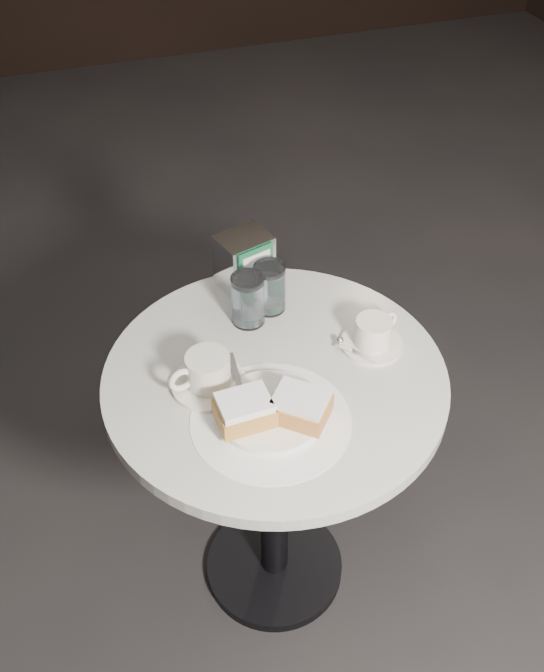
{
  "coord_description": "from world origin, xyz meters",
  "views": [
    {
      "loc": [
        -0.34,
        -1.01,
        1.82
      ],
      "look_at": [
        0.0,
        0.02,
        0.83
      ],
      "focal_mm": 40.0,
      "sensor_mm": 36.0,
      "label": 1
    }
  ],
  "objects_px": {
    "beignet_plate": "(272,409)",
    "coffee_cup_left": "(208,374)",
    "water_glass_left": "(248,300)",
    "cafe_table": "(275,437)",
    "napkin_dispenser": "(245,261)",
    "coffee_cup_right": "(373,335)",
    "water_glass_right": "(270,288)"
  },
  "relations": [
    {
      "from": "coffee_cup_left",
      "to": "water_glass_left",
      "type": "relative_size",
      "value": 1.5
    },
    {
      "from": "coffee_cup_left",
      "to": "water_glass_left",
      "type": "distance_m",
      "value": 0.21
    },
    {
      "from": "cafe_table",
      "to": "water_glass_left",
      "type": "xyz_separation_m",
      "value": [
        -0.0,
        0.17,
        0.25
      ]
    },
    {
      "from": "coffee_cup_right",
      "to": "napkin_dispenser",
      "type": "xyz_separation_m",
      "value": [
        -0.19,
        0.28,
        0.04
      ]
    },
    {
      "from": "water_glass_right",
      "to": "napkin_dispenser",
      "type": "xyz_separation_m",
      "value": [
        -0.03,
        0.1,
        0.01
      ]
    },
    {
      "from": "cafe_table",
      "to": "napkin_dispenser",
      "type": "relative_size",
      "value": 5.58
    },
    {
      "from": "cafe_table",
      "to": "coffee_cup_right",
      "type": "height_order",
      "value": "coffee_cup_right"
    },
    {
      "from": "beignet_plate",
      "to": "coffee_cup_right",
      "type": "bearing_deg",
      "value": 25.91
    },
    {
      "from": "cafe_table",
      "to": "napkin_dispenser",
      "type": "height_order",
      "value": "napkin_dispenser"
    },
    {
      "from": "water_glass_right",
      "to": "napkin_dispenser",
      "type": "relative_size",
      "value": 0.85
    },
    {
      "from": "water_glass_left",
      "to": "napkin_dispenser",
      "type": "bearing_deg",
      "value": 76.45
    },
    {
      "from": "cafe_table",
      "to": "beignet_plate",
      "type": "xyz_separation_m",
      "value": [
        -0.04,
        -0.11,
        0.22
      ]
    },
    {
      "from": "cafe_table",
      "to": "water_glass_left",
      "type": "distance_m",
      "value": 0.31
    },
    {
      "from": "coffee_cup_left",
      "to": "water_glass_right",
      "type": "bearing_deg",
      "value": 34.57
    },
    {
      "from": "coffee_cup_left",
      "to": "beignet_plate",
      "type": "bearing_deg",
      "value": -63.55
    },
    {
      "from": "beignet_plate",
      "to": "coffee_cup_left",
      "type": "xyz_separation_m",
      "value": [
        -0.09,
        0.12,
        0.01
      ]
    },
    {
      "from": "coffee_cup_right",
      "to": "water_glass_left",
      "type": "distance_m",
      "value": 0.28
    },
    {
      "from": "cafe_table",
      "to": "water_glass_right",
      "type": "bearing_deg",
      "value": 74.91
    },
    {
      "from": "cafe_table",
      "to": "coffee_cup_left",
      "type": "distance_m",
      "value": 0.27
    },
    {
      "from": "beignet_plate",
      "to": "napkin_dispenser",
      "type": "relative_size",
      "value": 1.92
    },
    {
      "from": "beignet_plate",
      "to": "coffee_cup_left",
      "type": "bearing_deg",
      "value": 126.95
    },
    {
      "from": "cafe_table",
      "to": "napkin_dispenser",
      "type": "xyz_separation_m",
      "value": [
        0.03,
        0.3,
        0.26
      ]
    },
    {
      "from": "water_glass_right",
      "to": "napkin_dispenser",
      "type": "distance_m",
      "value": 0.1
    },
    {
      "from": "cafe_table",
      "to": "water_glass_right",
      "type": "distance_m",
      "value": 0.33
    },
    {
      "from": "coffee_cup_left",
      "to": "water_glass_left",
      "type": "height_order",
      "value": "water_glass_left"
    },
    {
      "from": "coffee_cup_right",
      "to": "water_glass_right",
      "type": "xyz_separation_m",
      "value": [
        -0.17,
        0.18,
        0.03
      ]
    },
    {
      "from": "water_glass_left",
      "to": "coffee_cup_right",
      "type": "bearing_deg",
      "value": -35.3
    },
    {
      "from": "beignet_plate",
      "to": "coffee_cup_left",
      "type": "distance_m",
      "value": 0.15
    },
    {
      "from": "cafe_table",
      "to": "water_glass_right",
      "type": "relative_size",
      "value": 6.53
    },
    {
      "from": "coffee_cup_right",
      "to": "water_glass_right",
      "type": "height_order",
      "value": "water_glass_right"
    },
    {
      "from": "beignet_plate",
      "to": "water_glass_left",
      "type": "relative_size",
      "value": 2.19
    },
    {
      "from": "beignet_plate",
      "to": "coffee_cup_right",
      "type": "distance_m",
      "value": 0.29
    }
  ]
}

